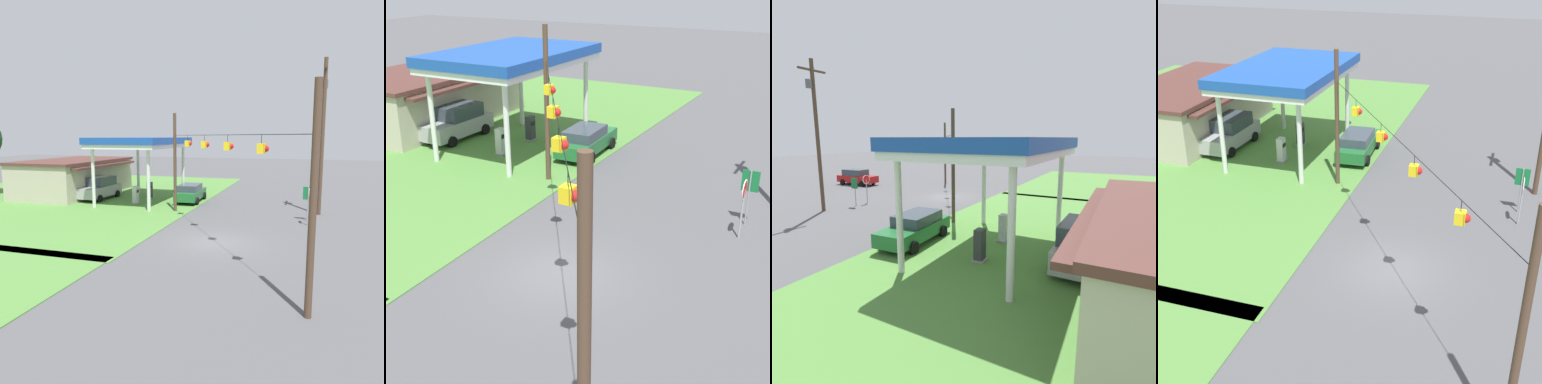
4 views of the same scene
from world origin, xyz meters
The scene contains 12 objects.
ground_plane centered at (0.00, 0.00, 0.00)m, with size 160.00×160.00×0.00m, color #4C4C4F.
grass_verge_opposite_corner centered at (-16.00, 16.00, 0.02)m, with size 24.00×24.00×0.04m, color #4C7F38.
gas_station_canopy centered at (11.12, 9.40, 5.21)m, with size 9.85×6.27×5.73m.
fuel_pump_near centered at (9.59, 9.40, 0.74)m, with size 0.71×0.56×1.56m.
fuel_pump_far centered at (12.65, 9.40, 0.74)m, with size 0.71×0.56×1.56m.
car_at_pumps_front centered at (11.94, 5.13, 0.86)m, with size 4.91×2.31×1.62m.
car_at_pumps_rear centered at (10.93, 13.66, 1.05)m, with size 5.01×2.20×2.10m.
car_on_crossroad centered at (-1.40, -14.04, 0.96)m, with size 2.29×5.20×1.88m.
stop_sign_roadside centered at (5.72, -4.97, 1.81)m, with size 0.80×0.08×2.50m.
route_sign centered at (7.11, -4.92, 1.71)m, with size 0.10×0.70×2.40m.
utility_pole_main centered at (9.64, -5.74, 6.33)m, with size 2.20×0.44×11.40m.
signal_span_gantry centered at (0.00, -0.01, 4.16)m, with size 15.34×10.24×7.58m.
Camera 3 is at (24.68, 15.03, 5.70)m, focal length 28.00 mm.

